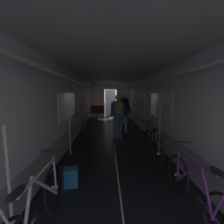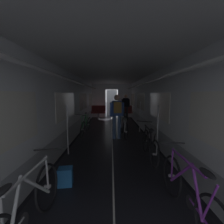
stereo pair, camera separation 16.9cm
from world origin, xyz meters
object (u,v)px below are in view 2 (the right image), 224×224
backpack_on_floor (65,177)px  bench_seat_far_right (125,111)px  bench_seat_far_left (98,111)px  bicycle_purple (188,193)px  bicycle_green (86,126)px  bicycle_white_in_aisle (124,127)px  bicycle_silver (27,210)px  person_cyclist_aisle (117,113)px  person_standing_near_bench (126,105)px  bicycle_black (149,145)px

backpack_on_floor → bench_seat_far_right: bearing=76.5°
bench_seat_far_left → bicycle_purple: bearing=-77.0°
bicycle_green → bicycle_white_in_aisle: 1.65m
bicycle_silver → person_cyclist_aisle: 4.26m
person_standing_near_bench → backpack_on_floor: size_ratio=4.96×
bicycle_green → bench_seat_far_left: bearing=86.6°
person_cyclist_aisle → bicycle_green: bearing=153.8°
bicycle_green → bicycle_white_in_aisle: bearing=-13.3°
bench_seat_far_right → person_standing_near_bench: size_ratio=0.58×
backpack_on_floor → bicycle_purple: bearing=-22.5°
bicycle_black → bicycle_white_in_aisle: (-0.49, 2.09, 0.00)m
bench_seat_far_right → person_cyclist_aisle: (-0.72, -4.49, 0.45)m
bicycle_purple → bicycle_black: (-0.03, 1.93, -0.00)m
backpack_on_floor → bicycle_black: bearing=31.6°
bicycle_black → bicycle_purple: bearing=-89.2°
person_cyclist_aisle → bicycle_silver: bearing=-106.4°
bicycle_green → person_standing_near_bench: person_standing_near_bench is taller
bicycle_purple → bicycle_white_in_aisle: (-0.52, 4.02, -0.00)m
bench_seat_far_right → person_cyclist_aisle: person_cyclist_aisle is taller
bench_seat_far_left → bicycle_silver: (-0.11, -8.53, -0.19)m
bicycle_purple → backpack_on_floor: size_ratio=4.97×
bench_seat_far_left → bicycle_white_in_aisle: (1.38, -4.22, -0.18)m
bicycle_black → person_cyclist_aisle: size_ratio=1.00×
bicycle_white_in_aisle → person_standing_near_bench: 3.91m
bench_seat_far_left → backpack_on_floor: (0.00, -7.46, -0.40)m
bench_seat_far_right → bicycle_purple: size_ratio=0.58×
bench_seat_far_left → bicycle_purple: (1.90, -8.24, -0.18)m
bicycle_black → person_cyclist_aisle: bearing=113.4°
bench_seat_far_right → bicycle_green: 4.35m
bicycle_green → person_cyclist_aisle: (1.31, -0.65, 0.64)m
bench_seat_far_left → bench_seat_far_right: size_ratio=1.00×
bench_seat_far_left → bicycle_silver: bench_seat_far_left is taller
bicycle_purple → person_standing_near_bench: bearing=90.7°
person_cyclist_aisle → person_standing_near_bench: (0.72, 4.11, -0.04)m
person_standing_near_bench → bench_seat_far_right: bearing=90.4°
bicycle_green → bicycle_white_in_aisle: bicycle_green is taller
bicycle_green → bicycle_silver: bicycle_green is taller
bicycle_purple → bicycle_black: size_ratio=1.00×
bicycle_silver → person_standing_near_bench: person_standing_near_bench is taller
bench_seat_far_left → person_cyclist_aisle: size_ratio=0.58×
bicycle_green → backpack_on_floor: bearing=-86.3°
bicycle_silver → person_standing_near_bench: size_ratio=1.00×
bicycle_purple → person_standing_near_bench: size_ratio=1.00×
bench_seat_far_left → bicycle_silver: size_ratio=0.58×
bicycle_white_in_aisle → backpack_on_floor: (-1.37, -3.24, -0.21)m
bench_seat_far_right → bicycle_white_in_aisle: bearing=-95.7°
bicycle_green → person_standing_near_bench: bearing=59.6°
bicycle_silver → bicycle_white_in_aisle: 4.56m
bicycle_white_in_aisle → person_standing_near_bench: size_ratio=1.00×
bicycle_purple → person_cyclist_aisle: person_cyclist_aisle is taller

